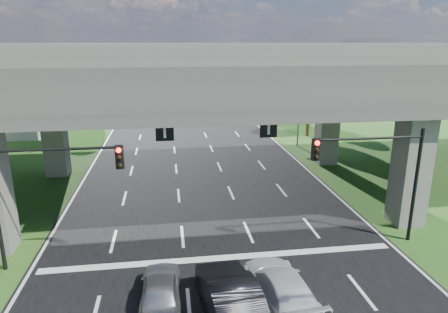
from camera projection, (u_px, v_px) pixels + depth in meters
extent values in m
plane|color=#214E19|center=(234.00, 304.00, 15.93)|extent=(160.00, 160.00, 0.00)
cube|color=black|center=(208.00, 206.00, 25.44)|extent=(18.00, 120.00, 0.03)
cube|color=#383633|center=(203.00, 76.00, 25.13)|extent=(80.00, 15.00, 2.00)
cube|color=slate|center=(218.00, 55.00, 17.82)|extent=(80.00, 0.50, 1.00)
cube|color=slate|center=(195.00, 49.00, 31.62)|extent=(80.00, 0.50, 1.00)
cube|color=slate|center=(54.00, 131.00, 30.58)|extent=(1.60, 1.60, 7.00)
cube|color=slate|center=(411.00, 165.00, 22.18)|extent=(1.60, 1.60, 7.00)
cube|color=slate|center=(327.00, 123.00, 33.59)|extent=(1.60, 1.60, 7.00)
cube|color=black|center=(165.00, 132.00, 18.69)|extent=(0.85, 0.06, 0.85)
cube|color=black|center=(269.00, 129.00, 19.37)|extent=(0.85, 0.06, 0.85)
cylinder|color=black|center=(415.00, 186.00, 20.27)|extent=(0.18, 0.18, 6.00)
cylinder|color=black|center=(370.00, 138.00, 19.18)|extent=(5.50, 0.12, 0.12)
cube|color=black|center=(316.00, 149.00, 18.74)|extent=(0.35, 0.28, 1.05)
sphere|color=#FF0C05|center=(317.00, 143.00, 18.49)|extent=(0.22, 0.22, 0.22)
cylinder|color=black|center=(54.00, 149.00, 17.20)|extent=(5.50, 0.12, 0.12)
cube|color=black|center=(120.00, 157.00, 17.51)|extent=(0.35, 0.28, 1.05)
sphere|color=#FF0C05|center=(119.00, 150.00, 17.26)|extent=(0.22, 0.22, 0.22)
cylinder|color=gray|center=(300.00, 96.00, 38.82)|extent=(0.16, 0.16, 10.00)
cylinder|color=gray|center=(287.00, 46.00, 37.31)|extent=(3.00, 0.10, 0.10)
cube|color=gray|center=(271.00, 47.00, 37.13)|extent=(0.60, 0.25, 0.18)
cylinder|color=gray|center=(262.00, 81.00, 54.04)|extent=(0.16, 0.16, 10.00)
cylinder|color=gray|center=(251.00, 45.00, 52.53)|extent=(3.00, 0.10, 0.10)
cube|color=gray|center=(240.00, 46.00, 52.35)|extent=(0.60, 0.25, 0.18)
cylinder|color=black|center=(46.00, 133.00, 38.29)|extent=(0.36, 0.36, 3.30)
sphere|color=#144C16|center=(42.00, 102.00, 37.46)|extent=(4.50, 4.50, 4.50)
sphere|color=#144C16|center=(43.00, 88.00, 36.86)|extent=(3.60, 3.60, 3.60)
sphere|color=#144C16|center=(41.00, 111.00, 38.05)|extent=(3.30, 3.30, 3.30)
cylinder|color=black|center=(38.00, 120.00, 45.55)|extent=(0.36, 0.36, 2.86)
sphere|color=#144C16|center=(35.00, 98.00, 44.84)|extent=(3.90, 3.90, 3.90)
sphere|color=#144C16|center=(37.00, 87.00, 44.28)|extent=(3.12, 3.12, 3.12)
sphere|color=#144C16|center=(34.00, 104.00, 45.39)|extent=(2.86, 2.86, 2.86)
cylinder|color=black|center=(87.00, 106.00, 53.62)|extent=(0.36, 0.36, 3.52)
sphere|color=#144C16|center=(85.00, 82.00, 52.74)|extent=(4.80, 4.80, 4.80)
sphere|color=#144C16|center=(86.00, 71.00, 52.11)|extent=(3.84, 3.84, 3.84)
sphere|color=#144C16|center=(84.00, 89.00, 53.34)|extent=(3.52, 3.52, 3.52)
cylinder|color=black|center=(308.00, 122.00, 43.92)|extent=(0.36, 0.36, 3.08)
sphere|color=#144C16|center=(310.00, 97.00, 43.14)|extent=(4.20, 4.20, 4.20)
sphere|color=#144C16|center=(315.00, 85.00, 42.57)|extent=(3.36, 3.36, 3.36)
sphere|color=#144C16|center=(305.00, 104.00, 43.72)|extent=(3.08, 3.08, 3.08)
cylinder|color=black|center=(309.00, 111.00, 51.97)|extent=(0.36, 0.36, 2.86)
sphere|color=#144C16|center=(310.00, 91.00, 51.25)|extent=(3.90, 3.90, 3.90)
sphere|color=#144C16|center=(315.00, 82.00, 50.70)|extent=(3.12, 3.12, 3.12)
sphere|color=#144C16|center=(307.00, 96.00, 51.81)|extent=(2.86, 2.86, 2.86)
cylinder|color=black|center=(265.00, 101.00, 58.97)|extent=(0.36, 0.36, 3.30)
sphere|color=#144C16|center=(265.00, 81.00, 58.14)|extent=(4.50, 4.50, 4.50)
sphere|color=#144C16|center=(269.00, 71.00, 57.54)|extent=(3.60, 3.60, 3.60)
sphere|color=#144C16|center=(262.00, 86.00, 58.73)|extent=(3.30, 3.30, 3.30)
imported|color=#ADB0B5|center=(161.00, 288.00, 15.77)|extent=(1.66, 3.95, 1.33)
imported|color=black|center=(230.00, 298.00, 14.84)|extent=(2.34, 5.38, 1.72)
imported|color=silver|center=(281.00, 287.00, 15.69)|extent=(2.50, 5.25, 1.48)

